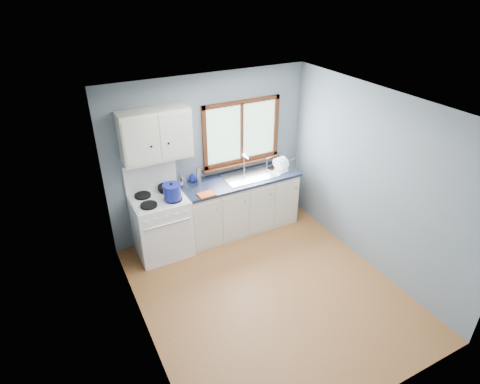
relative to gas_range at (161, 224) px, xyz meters
name	(u,v)px	position (x,y,z in m)	size (l,w,h in m)	color
floor	(268,291)	(0.95, -1.47, -0.50)	(3.20, 3.60, 0.02)	#9B6030
ceiling	(276,107)	(0.95, -1.47, 2.02)	(3.20, 3.60, 0.02)	white
wall_back	(210,156)	(0.95, 0.34, 0.76)	(3.20, 0.02, 2.50)	slate
wall_front	(386,314)	(0.95, -3.28, 0.76)	(3.20, 0.02, 2.50)	slate
wall_left	(136,250)	(-0.66, -1.47, 0.76)	(0.02, 3.60, 2.50)	slate
wall_right	(374,182)	(2.56, -1.47, 0.76)	(0.02, 3.60, 2.50)	slate
gas_range	(161,224)	(0.00, 0.00, 0.00)	(0.76, 0.69, 1.36)	white
base_cabinets	(240,207)	(1.31, 0.02, -0.08)	(1.85, 0.60, 0.88)	beige
countertop	(240,179)	(1.31, 0.02, 0.41)	(1.89, 0.64, 0.04)	black
sink	(250,179)	(1.49, 0.02, 0.37)	(0.84, 0.46, 0.44)	silver
window	(242,137)	(1.48, 0.30, 0.98)	(1.36, 0.10, 1.03)	#9EC6A8
upper_cabinets	(155,135)	(0.10, 0.15, 1.31)	(0.95, 0.35, 0.70)	beige
skillet	(166,187)	(0.17, 0.15, 0.49)	(0.37, 0.30, 0.05)	black
stockpot	(172,191)	(0.16, -0.16, 0.58)	(0.28, 0.28, 0.25)	navy
utensil_crock	(183,181)	(0.46, 0.21, 0.51)	(0.16, 0.16, 0.39)	silver
thermos	(198,176)	(0.67, 0.13, 0.56)	(0.06, 0.06, 0.27)	silver
soap_bottle	(193,175)	(0.62, 0.21, 0.56)	(0.11, 0.11, 0.27)	#1625AE
dish_towel	(206,194)	(0.64, -0.22, 0.43)	(0.24, 0.17, 0.02)	orange
dish_rack	(281,166)	(2.05, 0.00, 0.48)	(0.46, 0.39, 0.21)	silver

